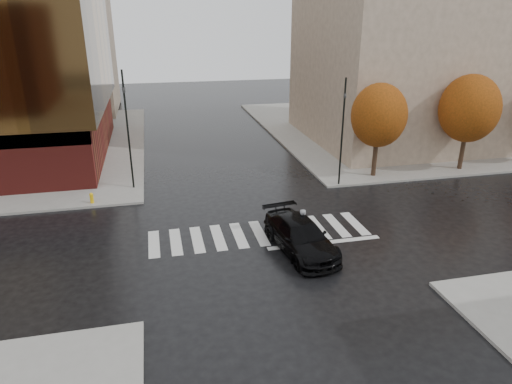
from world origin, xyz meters
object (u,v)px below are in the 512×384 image
sedan (300,236)px  traffic_light_nw (127,122)px  fire_hydrant (92,197)px  traffic_light_ne (343,126)px  cyclist (304,231)px

sedan → traffic_light_nw: (-8.17, 10.52, 3.74)m
traffic_light_nw → fire_hydrant: (-2.41, -2.22, -4.01)m
sedan → traffic_light_ne: 10.29m
traffic_light_ne → traffic_light_nw: bearing=-12.2°
cyclist → traffic_light_nw: (-8.64, 9.72, 3.90)m
sedan → fire_hydrant: (-10.58, 8.30, -0.28)m
traffic_light_nw → sedan: bearing=27.3°
cyclist → traffic_light_nw: size_ratio=0.24×
traffic_light_nw → traffic_light_ne: traffic_light_nw is taller
traffic_light_ne → sedan: bearing=54.3°
fire_hydrant → sedan: bearing=-38.1°
cyclist → fire_hydrant: cyclist is taller
cyclist → fire_hydrant: 13.35m
cyclist → fire_hydrant: size_ratio=2.77×
cyclist → traffic_light_ne: traffic_light_ne is taller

